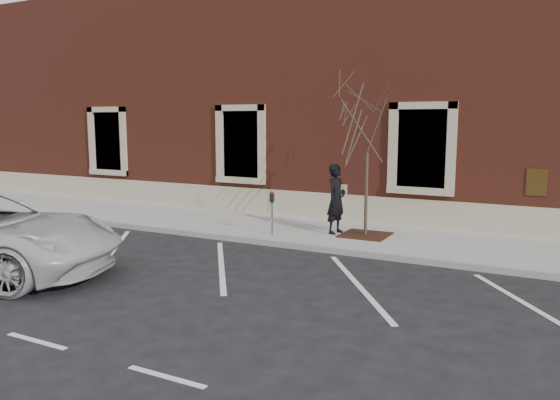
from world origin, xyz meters
The scene contains 9 objects.
ground centered at (0.00, 0.00, 0.00)m, with size 120.00×120.00×0.00m, color #28282B.
sidewalk_near centered at (0.00, 1.75, 0.07)m, with size 40.00×3.50×0.15m, color #AFACA5.
curb_near centered at (0.00, -0.05, 0.07)m, with size 40.00×0.12×0.15m, color #9E9E99.
parking_stripes centered at (0.00, -2.20, 0.00)m, with size 28.00×4.40×0.01m, color silver, non-canonical shape.
building_civic centered at (0.00, 7.74, 4.00)m, with size 40.00×8.62×8.00m.
man centered at (1.22, 1.54, 1.09)m, with size 0.68×0.45×1.88m, color black.
parking_meter centered at (-0.20, 0.52, 0.96)m, with size 0.11×0.08×1.17m.
tree_grate centered at (2.03, 1.63, 0.17)m, with size 1.22×1.22×0.03m, color #3F1D14.
sapling centered at (2.03, 1.63, 2.95)m, with size 2.40×2.40×4.00m.
Camera 1 is at (6.66, -12.02, 3.19)m, focal length 35.00 mm.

